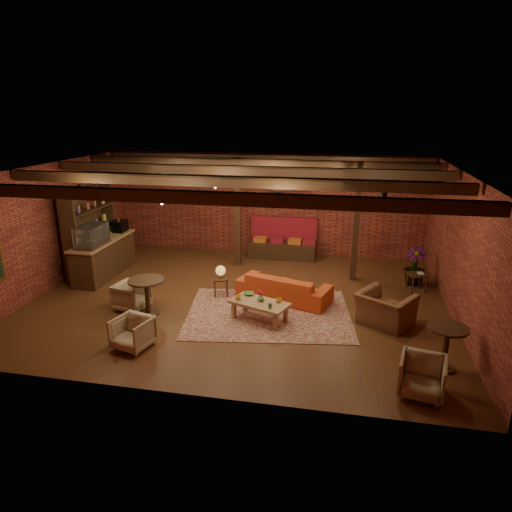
% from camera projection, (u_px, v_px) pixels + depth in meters
% --- Properties ---
extents(floor, '(10.00, 10.00, 0.00)m').
position_uv_depth(floor, '(238.00, 300.00, 11.32)').
color(floor, '#3A1E0E').
rests_on(floor, ground).
extents(ceiling, '(10.00, 8.00, 0.02)m').
position_uv_depth(ceiling, '(236.00, 170.00, 10.33)').
color(ceiling, black).
rests_on(ceiling, wall_back).
extents(wall_back, '(10.00, 0.02, 3.20)m').
position_uv_depth(wall_back, '(266.00, 204.00, 14.56)').
color(wall_back, maroon).
rests_on(wall_back, ground).
extents(wall_front, '(10.00, 0.02, 3.20)m').
position_uv_depth(wall_front, '(177.00, 306.00, 7.09)').
color(wall_front, maroon).
rests_on(wall_front, ground).
extents(wall_left, '(0.02, 8.00, 3.20)m').
position_uv_depth(wall_left, '(48.00, 227.00, 11.75)').
color(wall_left, maroon).
rests_on(wall_left, ground).
extents(wall_right, '(0.02, 8.00, 3.20)m').
position_uv_depth(wall_right, '(461.00, 250.00, 9.90)').
color(wall_right, maroon).
rests_on(wall_right, ground).
extents(ceiling_beams, '(9.80, 6.40, 0.22)m').
position_uv_depth(ceiling_beams, '(236.00, 175.00, 10.37)').
color(ceiling_beams, black).
rests_on(ceiling_beams, ceiling).
extents(ceiling_pipe, '(9.60, 0.12, 0.12)m').
position_uv_depth(ceiling_pipe, '(251.00, 175.00, 11.93)').
color(ceiling_pipe, black).
rests_on(ceiling_pipe, ceiling).
extents(post_left, '(0.16, 0.16, 3.20)m').
position_uv_depth(post_left, '(238.00, 213.00, 13.36)').
color(post_left, black).
rests_on(post_left, ground).
extents(post_right, '(0.16, 0.16, 3.20)m').
position_uv_depth(post_right, '(356.00, 223.00, 12.17)').
color(post_right, black).
rests_on(post_right, ground).
extents(service_counter, '(0.80, 2.50, 1.60)m').
position_uv_depth(service_counter, '(103.00, 248.00, 12.76)').
color(service_counter, black).
rests_on(service_counter, ground).
extents(plant_counter, '(0.35, 0.39, 0.30)m').
position_uv_depth(plant_counter, '(109.00, 232.00, 12.80)').
color(plant_counter, '#337F33').
rests_on(plant_counter, service_counter).
extents(shelving_hutch, '(0.52, 2.00, 2.40)m').
position_uv_depth(shelving_hutch, '(91.00, 233.00, 12.80)').
color(shelving_hutch, black).
rests_on(shelving_hutch, ground).
extents(banquette, '(2.10, 0.70, 1.00)m').
position_uv_depth(banquette, '(282.00, 242.00, 14.36)').
color(banquette, maroon).
rests_on(banquette, ground).
extents(service_sign, '(0.86, 0.06, 0.30)m').
position_uv_depth(service_sign, '(281.00, 186.00, 13.37)').
color(service_sign, '#FF3419').
rests_on(service_sign, ceiling).
extents(ceiling_spotlights, '(6.40, 4.40, 0.28)m').
position_uv_depth(ceiling_spotlights, '(236.00, 185.00, 10.43)').
color(ceiling_spotlights, black).
rests_on(ceiling_spotlights, ceiling).
extents(rug, '(4.10, 3.36, 0.01)m').
position_uv_depth(rug, '(269.00, 313.00, 10.56)').
color(rug, maroon).
rests_on(rug, floor).
extents(sofa, '(2.44, 1.53, 0.67)m').
position_uv_depth(sofa, '(284.00, 287.00, 11.22)').
color(sofa, '#B23B18').
rests_on(sofa, floor).
extents(coffee_table, '(1.44, 1.07, 0.70)m').
position_uv_depth(coffee_table, '(259.00, 304.00, 10.11)').
color(coffee_table, '#8A5D40').
rests_on(coffee_table, floor).
extents(side_table_lamp, '(0.47, 0.47, 0.79)m').
position_uv_depth(side_table_lamp, '(221.00, 273.00, 11.41)').
color(side_table_lamp, black).
rests_on(side_table_lamp, floor).
extents(round_table_left, '(0.82, 0.82, 0.85)m').
position_uv_depth(round_table_left, '(147.00, 291.00, 10.35)').
color(round_table_left, black).
rests_on(round_table_left, floor).
extents(armchair_a, '(0.78, 0.81, 0.72)m').
position_uv_depth(armchair_a, '(132.00, 295.00, 10.69)').
color(armchair_a, beige).
rests_on(armchair_a, floor).
extents(armchair_b, '(0.82, 0.79, 0.70)m').
position_uv_depth(armchair_b, '(133.00, 331.00, 8.96)').
color(armchair_b, beige).
rests_on(armchair_b, floor).
extents(armchair_right, '(1.32, 1.20, 0.97)m').
position_uv_depth(armchair_right, '(386.00, 304.00, 9.90)').
color(armchair_right, brown).
rests_on(armchair_right, floor).
extents(side_table_book, '(0.55, 0.55, 0.51)m').
position_uv_depth(side_table_book, '(417.00, 275.00, 11.70)').
color(side_table_book, black).
rests_on(side_table_book, floor).
extents(round_table_right, '(0.71, 0.71, 0.84)m').
position_uv_depth(round_table_right, '(446.00, 341.00, 8.16)').
color(round_table_right, black).
rests_on(round_table_right, floor).
extents(armchair_far, '(0.83, 0.80, 0.73)m').
position_uv_depth(armchair_far, '(422.00, 375.00, 7.47)').
color(armchair_far, beige).
rests_on(armchair_far, floor).
extents(plant_tall, '(2.23, 2.23, 3.05)m').
position_uv_depth(plant_tall, '(419.00, 229.00, 11.85)').
color(plant_tall, '#4C7F4C').
rests_on(plant_tall, floor).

